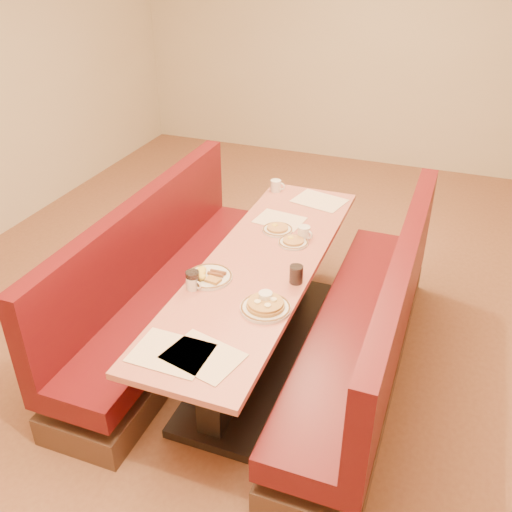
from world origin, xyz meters
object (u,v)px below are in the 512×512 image
(diner_table, at_px, (261,310))
(coffee_mug_c, at_px, (304,233))
(coffee_mug_b, at_px, (193,283))
(booth_right, at_px, (368,335))
(eggs_plate, at_px, (208,276))
(pancake_plate, at_px, (266,306))
(coffee_mug_a, at_px, (266,299))
(soda_tumbler_mid, at_px, (296,274))
(soda_tumbler_near, at_px, (193,280))
(booth_left, at_px, (166,290))
(coffee_mug_d, at_px, (276,186))

(diner_table, xyz_separation_m, coffee_mug_c, (0.17, 0.41, 0.42))
(coffee_mug_b, relative_size, coffee_mug_c, 0.89)
(booth_right, xyz_separation_m, eggs_plate, (-0.97, -0.29, 0.41))
(pancake_plate, bearing_deg, coffee_mug_c, 92.17)
(booth_right, bearing_deg, pancake_plate, -138.21)
(booth_right, relative_size, coffee_mug_a, 23.04)
(coffee_mug_c, bearing_deg, soda_tumbler_mid, -53.97)
(pancake_plate, distance_m, soda_tumbler_near, 0.49)
(pancake_plate, bearing_deg, booth_left, 153.09)
(eggs_plate, height_order, coffee_mug_b, coffee_mug_b)
(soda_tumbler_near, xyz_separation_m, soda_tumbler_mid, (0.56, 0.28, 0.00))
(eggs_plate, distance_m, coffee_mug_a, 0.45)
(coffee_mug_a, relative_size, coffee_mug_d, 0.89)
(booth_right, relative_size, coffee_mug_b, 24.01)
(booth_left, relative_size, eggs_plate, 8.63)
(pancake_plate, bearing_deg, coffee_mug_d, 106.90)
(pancake_plate, xyz_separation_m, coffee_mug_c, (-0.03, 0.88, 0.02))
(booth_right, bearing_deg, coffee_mug_a, -141.28)
(coffee_mug_c, height_order, coffee_mug_d, same)
(coffee_mug_d, bearing_deg, coffee_mug_a, -75.08)
(diner_table, distance_m, pancake_plate, 0.65)
(eggs_plate, distance_m, coffee_mug_d, 1.39)
(diner_table, height_order, booth_left, booth_left)
(booth_left, bearing_deg, diner_table, 0.00)
(coffee_mug_b, xyz_separation_m, coffee_mug_d, (0.00, 1.53, 0.01))
(diner_table, xyz_separation_m, pancake_plate, (0.20, -0.47, 0.40))
(booth_left, relative_size, booth_right, 1.00)
(booth_right, relative_size, eggs_plate, 8.63)
(booth_right, distance_m, pancake_plate, 0.82)
(coffee_mug_b, bearing_deg, booth_right, 34.28)
(booth_right, xyz_separation_m, pancake_plate, (-0.53, -0.47, 0.41))
(diner_table, bearing_deg, coffee_mug_a, -66.39)
(diner_table, relative_size, booth_left, 1.00)
(coffee_mug_b, relative_size, coffee_mug_d, 0.85)
(eggs_plate, relative_size, coffee_mug_c, 2.48)
(coffee_mug_d, bearing_deg, booth_right, -49.47)
(soda_tumbler_near, bearing_deg, booth_right, 22.62)
(booth_left, height_order, coffee_mug_b, booth_left)
(booth_left, height_order, coffee_mug_c, booth_left)
(eggs_plate, xyz_separation_m, coffee_mug_d, (-0.04, 1.39, 0.03))
(coffee_mug_a, distance_m, soda_tumbler_near, 0.47)
(pancake_plate, distance_m, coffee_mug_d, 1.65)
(diner_table, distance_m, coffee_mug_b, 0.66)
(booth_right, relative_size, coffee_mug_d, 20.48)
(coffee_mug_b, height_order, soda_tumbler_near, soda_tumbler_near)
(coffee_mug_a, bearing_deg, booth_left, 179.02)
(booth_left, xyz_separation_m, pancake_plate, (0.93, -0.47, 0.41))
(soda_tumbler_mid, bearing_deg, coffee_mug_d, 114.10)
(eggs_plate, height_order, coffee_mug_c, coffee_mug_c)
(coffee_mug_c, bearing_deg, booth_right, -11.20)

